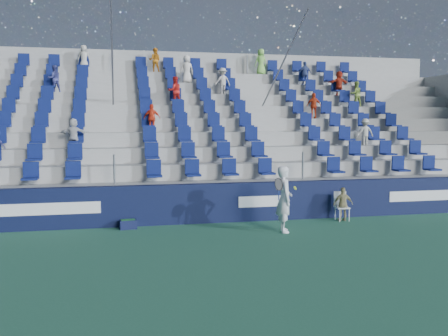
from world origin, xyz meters
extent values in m
plane|color=#2C674A|center=(0.00, 0.00, 0.00)|extent=(70.00, 70.00, 0.00)
cube|color=#0E1435|center=(0.00, 3.15, 0.60)|extent=(24.00, 0.30, 1.20)
cube|color=white|center=(-5.00, 2.99, 0.62)|extent=(3.20, 0.02, 0.34)
cube|color=white|center=(1.50, 2.99, 0.62)|extent=(1.60, 0.02, 0.34)
cube|color=white|center=(7.00, 2.99, 0.62)|extent=(2.40, 0.02, 0.34)
cube|color=#A9A9A3|center=(0.00, 3.72, 0.60)|extent=(24.00, 0.85, 1.20)
cube|color=#A9A9A3|center=(0.00, 4.57, 0.85)|extent=(24.00, 0.85, 1.70)
cube|color=#A9A9A3|center=(0.00, 5.42, 1.10)|extent=(24.00, 0.85, 2.20)
cube|color=#A9A9A3|center=(0.00, 6.28, 1.35)|extent=(24.00, 0.85, 2.70)
cube|color=#A9A9A3|center=(0.00, 7.12, 1.60)|extent=(24.00, 0.85, 3.20)
cube|color=#A9A9A3|center=(0.00, 7.97, 1.85)|extent=(24.00, 0.85, 3.70)
cube|color=#A9A9A3|center=(0.00, 8.82, 2.10)|extent=(24.00, 0.85, 4.20)
cube|color=#A9A9A3|center=(0.00, 9.68, 2.35)|extent=(24.00, 0.85, 4.70)
cube|color=#A9A9A3|center=(0.00, 10.52, 2.60)|extent=(24.00, 0.85, 5.20)
cube|color=#A9A9A3|center=(0.00, 11.20, 3.10)|extent=(24.00, 0.50, 6.20)
cube|color=#0E1954|center=(0.00, 3.72, 1.55)|extent=(16.05, 0.50, 0.70)
cube|color=#0E1954|center=(0.00, 4.57, 2.05)|extent=(16.05, 0.50, 0.70)
cube|color=#0E1954|center=(0.00, 5.42, 2.55)|extent=(16.05, 0.50, 0.70)
cube|color=#0E1954|center=(0.00, 6.28, 3.05)|extent=(16.05, 0.50, 0.70)
cube|color=#0E1954|center=(0.00, 7.12, 3.55)|extent=(16.05, 0.50, 0.70)
cube|color=#0E1954|center=(0.00, 7.97, 4.05)|extent=(16.05, 0.50, 0.70)
cube|color=#0E1954|center=(0.00, 8.82, 4.55)|extent=(16.05, 0.50, 0.70)
cube|color=#0E1954|center=(0.00, 9.68, 5.05)|extent=(16.05, 0.50, 0.70)
cube|color=#0E1954|center=(0.00, 10.52, 5.55)|extent=(16.05, 0.50, 0.70)
cylinder|color=gray|center=(-3.00, 7.12, 4.35)|extent=(0.06, 7.68, 4.55)
cylinder|color=gray|center=(3.00, 7.12, 4.35)|extent=(0.06, 7.68, 4.55)
imported|color=#B12C17|center=(6.65, 8.77, 4.74)|extent=(1.03, 0.45, 1.08)
imported|color=beige|center=(1.44, 8.77, 4.75)|extent=(0.78, 0.56, 1.10)
imported|color=beige|center=(0.07, 9.62, 5.29)|extent=(0.64, 0.48, 1.18)
imported|color=red|center=(4.79, 7.08, 3.71)|extent=(0.61, 0.28, 1.02)
imported|color=beige|center=(6.13, 5.38, 2.70)|extent=(0.67, 0.43, 0.99)
imported|color=#3B3F82|center=(-5.21, 8.77, 4.72)|extent=(0.61, 0.55, 1.05)
imported|color=red|center=(-0.65, 7.92, 4.26)|extent=(0.62, 0.53, 1.13)
imported|color=silver|center=(-4.28, 5.38, 2.69)|extent=(0.96, 0.48, 0.99)
imported|color=#79C34E|center=(3.59, 10.47, 5.79)|extent=(0.64, 0.48, 1.17)
imported|color=red|center=(-1.66, 6.23, 3.20)|extent=(0.62, 0.33, 1.00)
imported|color=#92B247|center=(7.02, 7.92, 4.24)|extent=(0.53, 0.41, 1.07)
imported|color=orange|center=(-1.20, 10.47, 5.73)|extent=(0.58, 0.49, 1.06)
imported|color=#415490|center=(5.40, 9.62, 5.23)|extent=(0.63, 0.30, 1.06)
imported|color=#BBB8A8|center=(-4.18, 10.47, 5.75)|extent=(0.54, 0.35, 1.10)
imported|color=white|center=(1.63, 1.43, 0.93)|extent=(0.54, 0.74, 1.85)
cylinder|color=navy|center=(1.38, 1.18, 1.08)|extent=(0.03, 0.03, 0.28)
torus|color=black|center=(1.38, 1.18, 1.38)|extent=(0.30, 0.17, 0.28)
plane|color=#262626|center=(1.38, 1.18, 1.38)|extent=(0.30, 0.16, 0.29)
sphere|color=#CAE134|center=(1.88, 1.23, 1.23)|extent=(0.07, 0.07, 0.07)
sphere|color=#CAE134|center=(1.88, 1.29, 1.26)|extent=(0.07, 0.07, 0.07)
cube|color=white|center=(3.92, 2.55, 0.41)|extent=(0.43, 0.43, 0.04)
cube|color=white|center=(3.92, 2.74, 0.65)|extent=(0.39, 0.07, 0.49)
cylinder|color=white|center=(3.76, 2.39, 0.20)|extent=(0.03, 0.03, 0.39)
cylinder|color=white|center=(4.08, 2.39, 0.20)|extent=(0.03, 0.03, 0.39)
cylinder|color=white|center=(3.76, 2.71, 0.20)|extent=(0.03, 0.03, 0.39)
cylinder|color=white|center=(4.08, 2.71, 0.20)|extent=(0.03, 0.03, 0.39)
imported|color=tan|center=(3.92, 2.50, 0.53)|extent=(0.64, 0.33, 1.05)
cube|color=#0F1437|center=(-2.64, 2.75, 0.13)|extent=(0.52, 0.37, 0.26)
cube|color=#1E662D|center=(-2.64, 2.75, 0.19)|extent=(0.42, 0.28, 0.16)
camera|label=1|loc=(-2.95, -11.64, 3.07)|focal=40.00mm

